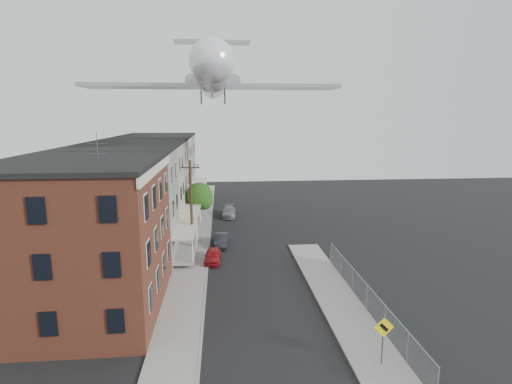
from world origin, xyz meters
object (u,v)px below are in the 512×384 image
Objects in this scene: utility_pole at (191,205)px; airplane at (213,77)px; warning_sign at (383,334)px; car_far at (229,212)px; car_mid at (221,240)px; street_tree at (200,197)px; car_near at (213,256)px.

airplane reaches higher than utility_pole.
warning_sign is 0.64× the size of car_far.
warning_sign is at bearing -64.95° from car_mid.
utility_pole is at bearing -105.16° from airplane.
car_mid is (2.77, 1.69, -4.07)m from utility_pole.
warning_sign is 0.31× the size of utility_pole.
car_far is at bearing 102.73° from warning_sign.
street_tree is at bearing 110.58° from warning_sign.
airplane reaches higher than warning_sign.
car_mid is at bearing 83.12° from car_near.
street_tree is 1.50× the size of car_near.
car_mid is at bearing 31.34° from utility_pole.
airplane reaches higher than car_mid.
car_far is at bearing 74.54° from utility_pole.
airplane is at bearing 98.80° from car_mid.
utility_pole is at bearing 120.48° from warning_sign.
warning_sign is 32.24m from airplane.
car_mid is 17.70m from airplane.
car_mid is 0.84× the size of car_far.
utility_pole is at bearing 128.25° from car_near.
car_near is at bearing -82.52° from street_tree.
warning_sign reaches higher than car_near.
car_far is (3.47, 3.81, -2.81)m from street_tree.
street_tree reaches higher than car_near.
street_tree is 1.18× the size of car_far.
utility_pole is 1.73× the size of street_tree.
street_tree is 1.41× the size of car_mid.
airplane is (-9.07, 26.89, 15.30)m from warning_sign.
utility_pole reaches higher than car_near.
car_near is 0.12× the size of airplane.
street_tree is 5.87m from car_far.
car_far is (1.03, 12.05, 0.03)m from car_mid.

